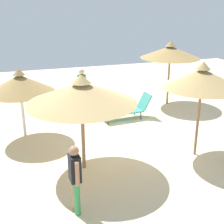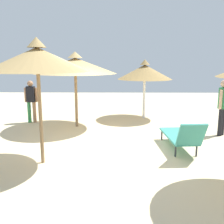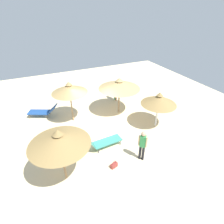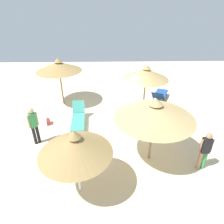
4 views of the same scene
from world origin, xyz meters
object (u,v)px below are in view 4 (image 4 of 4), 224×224
(lounge_chair_near_right, at_px, (78,117))
(parasol_umbrella_far_left, at_px, (59,66))
(handbag, at_px, (48,122))
(parasol_umbrella_front, at_px, (75,145))
(parasol_umbrella_edge, at_px, (146,74))
(person_standing_near_left, at_px, (34,124))
(parasol_umbrella_far_right, at_px, (155,111))
(lounge_chair_back, at_px, (160,94))
(person_standing_center, at_px, (205,149))

(lounge_chair_near_right, bearing_deg, parasol_umbrella_far_left, 117.32)
(lounge_chair_near_right, bearing_deg, handbag, 177.84)
(parasol_umbrella_front, height_order, parasol_umbrella_edge, parasol_umbrella_edge)
(person_standing_near_left, relative_size, handbag, 4.20)
(parasol_umbrella_edge, relative_size, handbag, 6.77)
(parasol_umbrella_far_right, xyz_separation_m, lounge_chair_near_right, (-3.10, 2.51, -1.74))
(parasol_umbrella_far_left, bearing_deg, parasol_umbrella_edge, -18.04)
(parasol_umbrella_far_left, height_order, person_standing_near_left, parasol_umbrella_far_left)
(handbag, bearing_deg, lounge_chair_near_right, -2.16)
(handbag, bearing_deg, parasol_umbrella_far_left, 81.50)
(parasol_umbrella_far_left, distance_m, parasol_umbrella_far_right, 6.48)
(parasol_umbrella_far_left, xyz_separation_m, lounge_chair_back, (5.93, 0.25, -1.87))
(parasol_umbrella_front, relative_size, person_standing_near_left, 1.36)
(parasol_umbrella_far_left, bearing_deg, lounge_chair_back, 2.43)
(parasol_umbrella_front, bearing_deg, parasol_umbrella_far_right, 29.26)
(parasol_umbrella_front, relative_size, lounge_chair_back, 1.11)
(lounge_chair_back, bearing_deg, person_standing_near_left, -147.59)
(lounge_chair_near_right, relative_size, handbag, 4.79)
(parasol_umbrella_far_right, height_order, person_standing_near_left, parasol_umbrella_far_right)
(parasol_umbrella_far_left, xyz_separation_m, parasol_umbrella_far_right, (4.30, -4.84, -0.15))
(person_standing_center, xyz_separation_m, handbag, (-6.44, 3.16, -0.77))
(parasol_umbrella_far_left, distance_m, person_standing_center, 8.29)
(lounge_chair_near_right, height_order, person_standing_center, person_standing_center)
(parasol_umbrella_edge, distance_m, lounge_chair_near_right, 3.99)
(lounge_chair_back, distance_m, handbag, 6.76)
(person_standing_near_left, bearing_deg, lounge_chair_back, 32.41)
(parasol_umbrella_front, bearing_deg, person_standing_center, 10.89)
(parasol_umbrella_edge, height_order, handbag, parasol_umbrella_edge)
(handbag, bearing_deg, person_standing_near_left, -92.97)
(lounge_chair_back, bearing_deg, lounge_chair_near_right, -151.35)
(handbag, bearing_deg, person_standing_center, -26.13)
(parasol_umbrella_far_right, relative_size, lounge_chair_near_right, 1.44)
(parasol_umbrella_front, xyz_separation_m, person_standing_near_left, (-2.17, 2.50, -0.87))
(parasol_umbrella_edge, distance_m, lounge_chair_back, 2.92)
(person_standing_center, relative_size, handbag, 3.83)
(person_standing_center, bearing_deg, lounge_chair_near_right, 147.67)
(person_standing_center, bearing_deg, parasol_umbrella_front, -169.11)
(parasol_umbrella_far_right, height_order, lounge_chair_near_right, parasol_umbrella_far_right)
(lounge_chair_back, height_order, lounge_chair_near_right, lounge_chair_near_right)
(lounge_chair_near_right, distance_m, person_standing_center, 5.82)
(parasol_umbrella_front, xyz_separation_m, person_standing_center, (4.36, 0.84, -0.97))
(person_standing_center, bearing_deg, lounge_chair_back, 91.80)
(parasol_umbrella_far_left, distance_m, person_standing_near_left, 4.02)
(parasol_umbrella_front, bearing_deg, parasol_umbrella_far_left, 105.58)
(parasol_umbrella_far_right, relative_size, lounge_chair_back, 1.34)
(lounge_chair_back, relative_size, lounge_chair_near_right, 1.07)
(parasol_umbrella_far_left, relative_size, person_standing_near_left, 1.58)
(parasol_umbrella_far_right, bearing_deg, lounge_chair_back, 72.32)
(parasol_umbrella_edge, bearing_deg, parasol_umbrella_far_left, 161.96)
(lounge_chair_near_right, distance_m, handbag, 1.57)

